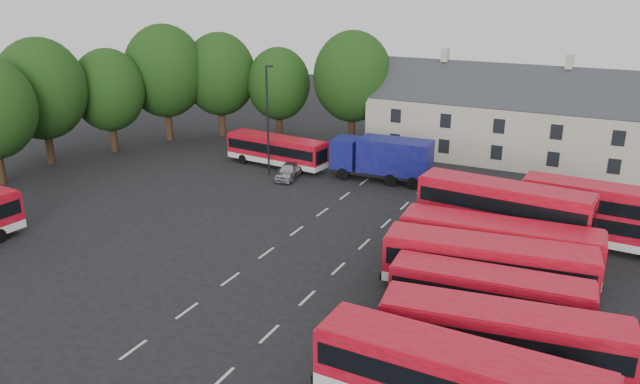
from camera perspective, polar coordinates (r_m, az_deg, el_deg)
The scene contains 15 objects.
ground at distance 38.08m, azimuth -6.50°, elevation -6.69°, with size 140.00×140.00×0.00m, color black.
lane_markings at distance 38.46m, azimuth -1.72°, elevation -6.28°, with size 5.15×33.80×0.01m.
treeline at distance 63.02m, azimuth -13.23°, elevation 9.70°, with size 29.92×32.59×12.01m.
terrace_houses at distance 60.12m, azimuth 21.19°, elevation 5.72°, with size 35.70×7.13×10.06m.
bus_row_a at distance 25.57m, azimuth 12.42°, elevation -16.24°, with size 11.31×2.91×3.18m.
bus_row_b at distance 28.89m, azimuth 16.38°, elevation -12.37°, with size 10.83×3.84×3.00m.
bus_row_c at distance 32.42m, azimuth 15.22°, elevation -8.88°, with size 9.92×3.04×2.76m.
bus_row_d at distance 35.02m, azimuth 15.11°, elevation -6.26°, with size 11.34×3.91×3.14m.
bus_row_e at distance 37.62m, azimuth 16.04°, elevation -4.49°, with size 11.41×3.30×3.19m.
bus_dd_south at distance 40.79m, azimuth 16.37°, elevation -1.80°, with size 10.76×3.31×4.34m.
bus_dd_north at distance 43.29m, azimuth 24.50°, elevation -1.75°, with size 10.16×2.89×4.12m.
bus_north at distance 56.82m, azimuth -4.00°, elevation 3.97°, with size 9.99×3.32×2.77m.
box_truck at distance 52.82m, azimuth 5.74°, elevation 3.20°, with size 8.53×3.00×3.68m.
silver_car at distance 53.62m, azimuth -2.86°, elevation 1.96°, with size 1.59×3.96×1.35m, color #B1B4B9.
lamppost at distance 53.63m, azimuth -4.80°, elevation 6.79°, with size 0.66×0.39×9.51m.
Camera 1 is at (18.99, -28.55, 16.55)m, focal length 35.00 mm.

